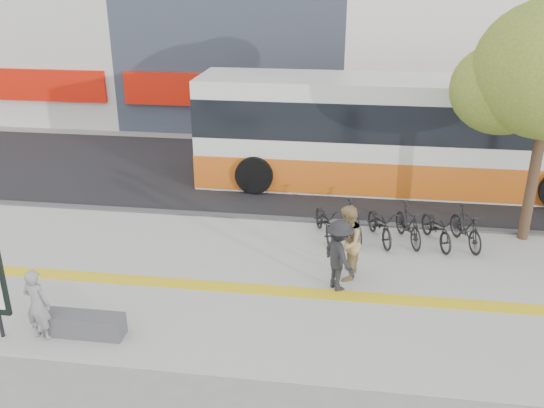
# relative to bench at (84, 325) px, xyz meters

# --- Properties ---
(ground) EXTENTS (120.00, 120.00, 0.00)m
(ground) POSITION_rel_bench_xyz_m (2.60, 1.20, -0.30)
(ground) COLOR slate
(ground) RESTS_ON ground
(sidewalk) EXTENTS (40.00, 7.00, 0.08)m
(sidewalk) POSITION_rel_bench_xyz_m (2.60, 2.70, -0.27)
(sidewalk) COLOR gray
(sidewalk) RESTS_ON ground
(tactile_strip) EXTENTS (40.00, 0.45, 0.01)m
(tactile_strip) POSITION_rel_bench_xyz_m (2.60, 2.20, -0.22)
(tactile_strip) COLOR yellow
(tactile_strip) RESTS_ON sidewalk
(street) EXTENTS (40.00, 8.00, 0.06)m
(street) POSITION_rel_bench_xyz_m (2.60, 10.20, -0.28)
(street) COLOR black
(street) RESTS_ON ground
(curb) EXTENTS (40.00, 0.25, 0.14)m
(curb) POSITION_rel_bench_xyz_m (2.60, 6.20, -0.23)
(curb) COLOR #3D3D40
(curb) RESTS_ON ground
(bench) EXTENTS (1.60, 0.45, 0.45)m
(bench) POSITION_rel_bench_xyz_m (0.00, 0.00, 0.00)
(bench) COLOR #3D3D40
(bench) RESTS_ON sidewalk
(bus) EXTENTS (13.38, 3.17, 3.56)m
(bus) POSITION_rel_bench_xyz_m (6.69, 9.70, 1.43)
(bus) COLOR silver
(bus) RESTS_ON street
(bicycle_row) EXTENTS (4.74, 1.89, 1.04)m
(bicycle_row) POSITION_rel_bench_xyz_m (6.28, 5.20, 0.27)
(bicycle_row) COLOR black
(bicycle_row) RESTS_ON sidewalk
(seated_woman) EXTENTS (0.60, 0.44, 1.51)m
(seated_woman) POSITION_rel_bench_xyz_m (-0.80, -0.21, 0.53)
(seated_woman) COLOR black
(seated_woman) RESTS_ON sidewalk
(pedestrian_tan) EXTENTS (0.80, 0.96, 1.80)m
(pedestrian_tan) POSITION_rel_bench_xyz_m (5.09, 3.07, 0.68)
(pedestrian_tan) COLOR #967D4D
(pedestrian_tan) RESTS_ON sidewalk
(pedestrian_dark) EXTENTS (1.12, 1.25, 1.68)m
(pedestrian_dark) POSITION_rel_bench_xyz_m (4.94, 2.52, 0.62)
(pedestrian_dark) COLOR black
(pedestrian_dark) RESTS_ON sidewalk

